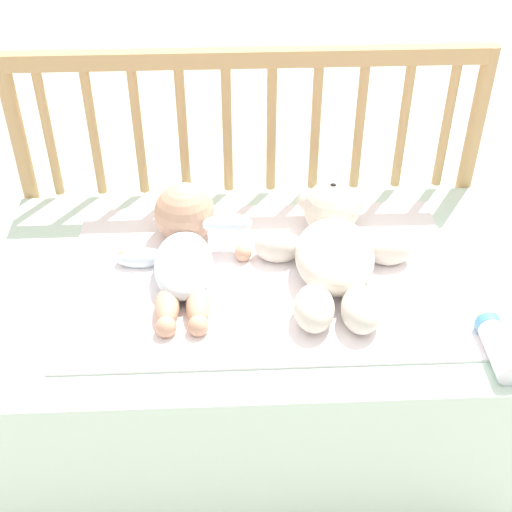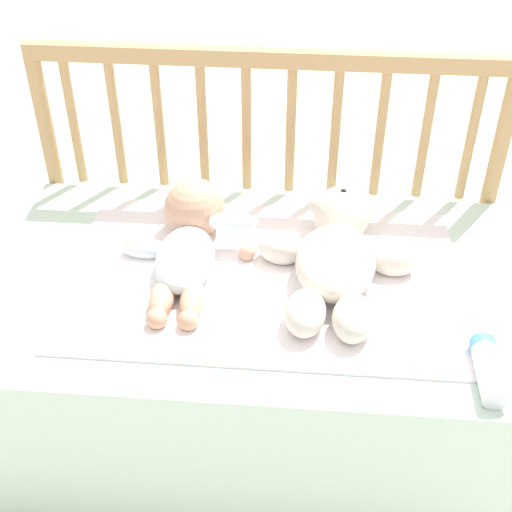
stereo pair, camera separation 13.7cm
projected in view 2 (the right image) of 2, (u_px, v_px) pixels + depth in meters
ground_plane at (256, 417)px, 1.67m from camera, size 12.00×12.00×0.00m
crib_mattress at (256, 354)px, 1.54m from camera, size 1.05×0.63×0.42m
crib_rail at (268, 146)px, 1.60m from camera, size 1.05×0.04×0.76m
blanket at (264, 277)px, 1.41m from camera, size 0.77×0.49×0.01m
teddy_bear at (337, 255)px, 1.40m from camera, size 0.32×0.41×0.12m
baby at (189, 239)px, 1.44m from camera, size 0.28×0.38×0.13m
baby_bottle at (488, 365)px, 1.20m from camera, size 0.05×0.16×0.05m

